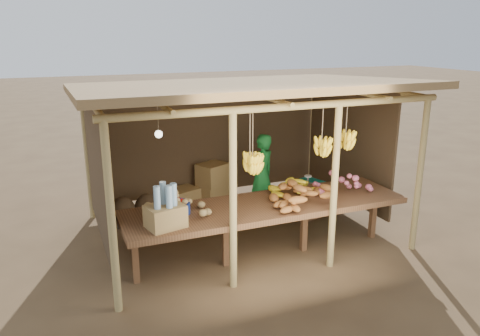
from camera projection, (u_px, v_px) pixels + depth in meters
name	position (u px, v px, depth m)	size (l,w,h in m)	color
ground	(240.00, 232.00, 7.40)	(60.00, 60.00, 0.00)	brown
stall_structure	(240.00, 111.00, 6.90)	(4.70, 3.50, 2.43)	tan
counter	(266.00, 208.00, 6.35)	(3.90, 1.05, 0.80)	brown
potato_heap	(175.00, 203.00, 5.85)	(0.88, 0.53, 0.36)	#987E4E
sweet_potato_heap	(307.00, 189.00, 6.37)	(1.08, 0.65, 0.36)	#A8642B
onion_heap	(340.00, 180.00, 6.77)	(0.90, 0.54, 0.36)	#CA6279
banana_pile	(290.00, 180.00, 6.77)	(0.63, 0.38, 0.35)	yellow
tomato_basin	(174.00, 207.00, 5.98)	(0.40, 0.40, 0.21)	navy
bottle_box	(165.00, 211.00, 5.52)	(0.50, 0.43, 0.55)	#A17E48
vendor	(261.00, 176.00, 7.83)	(0.52, 0.34, 1.44)	#1A752E
tarp_crate	(307.00, 198.00, 7.98)	(0.76, 0.71, 0.75)	brown
carton_stack	(203.00, 190.00, 8.29)	(1.15, 0.56, 0.79)	#A17E48
burlap_sacks	(135.00, 209.00, 7.64)	(0.82, 0.43, 0.58)	#4C3823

